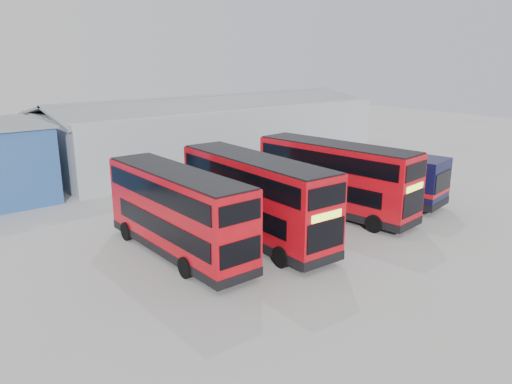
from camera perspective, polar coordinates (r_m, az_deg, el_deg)
name	(u,v)px	position (r m, az deg, el deg)	size (l,w,h in m)	color
ground_plane	(301,235)	(27.27, 5.20, -4.90)	(120.00, 120.00, 0.00)	#969691
maintenance_shed	(214,131)	(46.69, -4.88, 7.02)	(30.50, 12.00, 5.89)	#9A9FA8
double_decker_left	(178,214)	(24.21, -8.92, -2.47)	(2.56, 9.97, 4.21)	#B40A14
double_decker_centre	(255,199)	(25.85, -0.09, -0.85)	(2.99, 10.57, 4.43)	#B40A14
double_decker_right	(335,179)	(30.46, 9.04, 1.43)	(3.61, 10.52, 4.36)	#B40A14
single_decker_blue	(354,173)	(34.71, 11.18, 2.16)	(4.96, 12.40, 3.29)	black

